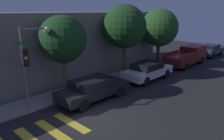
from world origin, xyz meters
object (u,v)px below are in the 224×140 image
object	(u,v)px
traffic_light_pole	(30,54)
sedan_middle	(148,70)
tree_far_end	(159,28)
pickup_truck	(187,56)
sedan_near_corner	(93,88)
tree_midblock	(125,27)
sedan_far_end	(210,50)
tree_near_corner	(63,39)

from	to	relation	value
traffic_light_pole	sedan_middle	distance (m)	9.26
traffic_light_pole	tree_far_end	bearing A→B (deg)	2.71
tree_far_end	pickup_truck	bearing A→B (deg)	-37.42
sedan_near_corner	pickup_truck	world-z (taller)	pickup_truck
sedan_middle	pickup_truck	world-z (taller)	pickup_truck
traffic_light_pole	pickup_truck	bearing A→B (deg)	-4.61
tree_midblock	traffic_light_pole	bearing A→B (deg)	-175.62
traffic_light_pole	pickup_truck	size ratio (longest dim) A/B	0.79
traffic_light_pole	sedan_near_corner	size ratio (longest dim) A/B	0.97
pickup_truck	sedan_far_end	distance (m)	6.10
pickup_truck	tree_near_corner	size ratio (longest dim) A/B	1.13
tree_far_end	tree_midblock	bearing A→B (deg)	-180.00
pickup_truck	tree_near_corner	bearing A→B (deg)	171.89
traffic_light_pole	tree_near_corner	world-z (taller)	tree_near_corner
sedan_far_end	tree_far_end	xyz separation A→B (m)	(-8.57, 1.89, 2.97)
sedan_far_end	tree_midblock	size ratio (longest dim) A/B	0.75
sedan_middle	tree_near_corner	xyz separation A→B (m)	(-6.42, 1.89, 2.88)
sedan_near_corner	tree_midblock	xyz separation A→B (m)	(5.02, 1.89, 3.33)
tree_near_corner	tree_midblock	xyz separation A→B (m)	(5.74, -0.00, 0.45)
sedan_near_corner	tree_near_corner	xyz separation A→B (m)	(-0.72, 1.89, 2.88)
tree_midblock	sedan_near_corner	bearing A→B (deg)	-159.37
traffic_light_pole	sedan_near_corner	distance (m)	4.17
tree_midblock	tree_far_end	xyz separation A→B (m)	(5.05, 0.00, -0.36)
sedan_middle	tree_midblock	world-z (taller)	tree_midblock
sedan_near_corner	tree_far_end	world-z (taller)	tree_far_end
sedan_far_end	pickup_truck	bearing A→B (deg)	180.00
sedan_far_end	tree_midblock	bearing A→B (deg)	172.09
traffic_light_pole	tree_far_end	size ratio (longest dim) A/B	0.83
sedan_near_corner	sedan_middle	distance (m)	5.70
traffic_light_pole	sedan_middle	size ratio (longest dim) A/B	1.01
traffic_light_pole	pickup_truck	distance (m)	15.91
sedan_near_corner	tree_midblock	size ratio (longest dim) A/B	0.81
sedan_far_end	tree_far_end	world-z (taller)	tree_far_end
pickup_truck	tree_far_end	bearing A→B (deg)	142.58
sedan_far_end	tree_far_end	size ratio (longest dim) A/B	0.79
sedan_middle	sedan_far_end	xyz separation A→B (m)	(12.94, -0.00, -0.01)
sedan_middle	sedan_near_corner	bearing A→B (deg)	180.00
sedan_middle	pickup_truck	bearing A→B (deg)	-0.00
traffic_light_pole	sedan_middle	xyz separation A→B (m)	(8.85, -1.26, -2.40)
pickup_truck	tree_far_end	size ratio (longest dim) A/B	1.05
tree_near_corner	tree_far_end	world-z (taller)	tree_far_end
pickup_truck	sedan_far_end	world-z (taller)	pickup_truck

